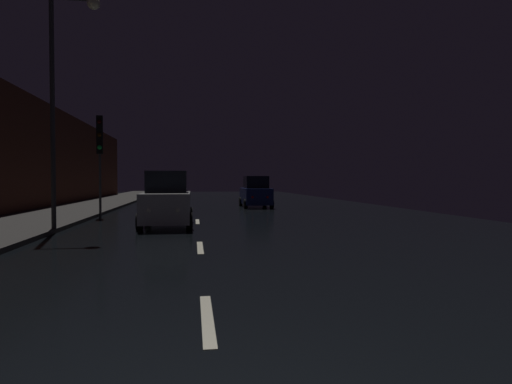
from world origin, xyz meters
TOP-DOWN VIEW (x-y plane):
  - ground at (0.00, 24.50)m, footprint 26.60×84.00m
  - sidewalk_left at (-7.10, 24.50)m, footprint 4.40×84.00m
  - building_facade_left at (-9.70, 21.00)m, footprint 0.80×63.00m
  - lane_centerline at (0.00, 9.63)m, footprint 0.16×15.90m
  - traffic_light_far_left at (-4.80, 20.07)m, footprint 0.35×0.48m
  - streetlamp_overhead at (-4.58, 13.33)m, footprint 1.70×0.44m
  - car_approaching_headlights at (-1.22, 15.07)m, footprint 2.01×4.35m
  - car_parked_right_far at (4.00, 26.62)m, footprint 1.93×4.17m

SIDE VIEW (x-z plane):
  - ground at x=0.00m, z-range -0.02..0.00m
  - lane_centerline at x=0.00m, z-range 0.00..0.01m
  - sidewalk_left at x=-7.10m, z-range 0.00..0.15m
  - car_parked_right_far at x=4.00m, z-range -0.09..2.01m
  - car_approaching_headlights at x=-1.22m, z-range -0.09..2.10m
  - building_facade_left at x=-9.70m, z-range 0.00..6.74m
  - traffic_light_far_left at x=-4.80m, z-range 1.16..6.20m
  - streetlamp_overhead at x=-4.58m, z-range 1.23..9.46m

